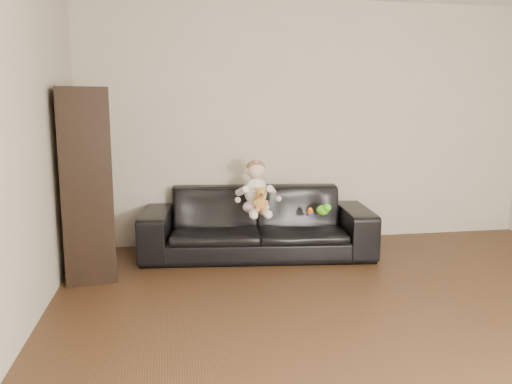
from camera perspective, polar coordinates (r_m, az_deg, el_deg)
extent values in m
plane|color=#422A17|center=(3.34, 20.29, -16.89)|extent=(5.50, 5.50, 0.00)
plane|color=beige|center=(5.55, 6.59, 7.83)|extent=(5.00, 0.00, 5.00)
imported|color=black|center=(5.02, 0.12, -3.45)|extent=(2.36, 1.14, 0.66)
cube|color=black|center=(4.52, -18.79, 0.83)|extent=(0.49, 0.62, 1.63)
cube|color=silver|center=(4.48, -18.78, 5.48)|extent=(0.22, 0.27, 0.28)
ellipsoid|color=#F7D0DA|center=(4.87, 0.00, -1.73)|extent=(0.27, 0.24, 0.14)
ellipsoid|color=white|center=(4.86, -0.03, 0.09)|extent=(0.24, 0.19, 0.27)
sphere|color=beige|center=(4.81, 0.00, 2.57)|extent=(0.18, 0.18, 0.18)
ellipsoid|color=#8C603F|center=(4.82, -0.02, 2.91)|extent=(0.19, 0.19, 0.13)
cylinder|color=#F7D0DA|center=(4.70, -0.30, -2.41)|extent=(0.09, 0.22, 0.09)
cylinder|color=#F7D0DA|center=(4.72, 1.01, -2.36)|extent=(0.09, 0.22, 0.09)
sphere|color=white|center=(4.59, -0.19, -2.70)|extent=(0.08, 0.08, 0.07)
sphere|color=white|center=(4.61, 1.42, -2.64)|extent=(0.08, 0.08, 0.07)
cylinder|color=white|center=(4.78, -1.59, 0.12)|extent=(0.07, 0.19, 0.12)
cylinder|color=white|center=(4.83, 1.76, 0.21)|extent=(0.07, 0.19, 0.12)
ellipsoid|color=#BE8636|center=(4.70, 0.48, -1.30)|extent=(0.13, 0.11, 0.14)
sphere|color=#BE8636|center=(4.66, 0.52, -0.10)|extent=(0.10, 0.10, 0.09)
sphere|color=#BE8636|center=(4.66, 0.09, 0.34)|extent=(0.04, 0.04, 0.04)
sphere|color=#BE8636|center=(4.67, 0.90, 0.36)|extent=(0.04, 0.04, 0.04)
sphere|color=#593819|center=(4.63, 0.61, -0.31)|extent=(0.04, 0.04, 0.04)
ellipsoid|color=#5CE71B|center=(4.86, 7.63, -2.08)|extent=(0.17, 0.18, 0.10)
sphere|color=#C85517|center=(4.86, 6.21, -2.28)|extent=(0.08, 0.08, 0.06)
cylinder|color=#1A31D3|center=(4.87, 6.27, -2.57)|extent=(0.10, 0.10, 0.01)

